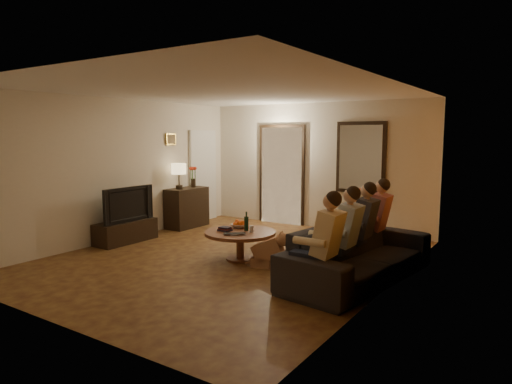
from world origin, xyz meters
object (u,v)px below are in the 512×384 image
Objects in this scene: table_lamp at (179,176)px; coffee_table at (240,245)px; dresser at (187,208)px; person_c at (360,231)px; tv_stand at (126,232)px; laptop at (235,235)px; bowl at (239,226)px; dog at (268,249)px; person_a at (323,249)px; sofa at (359,253)px; wine_bottle at (246,221)px; person_b at (343,240)px; tv at (125,204)px; person_d at (374,224)px.

table_lamp is 2.85m from coffee_table.
dresser is 0.78× the size of person_c.
tv_stand is at bearing -175.40° from coffee_table.
coffee_table is 0.38m from laptop.
dog is at bearing -24.47° from bowl.
bowl is at bearing 151.70° from person_a.
dog reaches higher than bowl.
sofa is (4.33, -1.19, -0.73)m from table_lamp.
wine_bottle reaches higher than tv_stand.
person_b is 1.08× the size of coffee_table.
dresser is 0.84× the size of coffee_table.
tv_stand is 4.30m from person_a.
person_d is at bearing -74.89° from tv.
sofa is at bearing -28.85° from laptop.
dog is at bearing -158.40° from person_c.
person_a is 3.65× the size of laptop.
person_a is 1.45m from dog.
person_a reaches higher than sofa.
dresser reaches higher than tv_stand.
laptop is (0.05, -0.38, -0.14)m from wine_bottle.
person_d is 1.66m from dog.
person_d reaches higher than tv.
bowl is (-0.18, 0.22, 0.26)m from coffee_table.
sofa reaches higher than dog.
bowl is (-1.99, -0.13, -0.12)m from person_c.
tv reaches higher than sofa.
bowl is (2.24, -1.01, -0.62)m from table_lamp.
person_c is (4.23, -1.11, 0.18)m from dresser.
person_b is at bearing 169.79° from sofa.
tv_stand is (0.00, -1.43, -0.91)m from table_lamp.
laptop is at bearing -70.35° from coffee_table.
person_c reaches higher than sofa.
coffee_table is 3.57× the size of wine_bottle.
dog is (-1.22, -1.08, -0.32)m from person_d.
laptop is (-1.81, -0.33, 0.10)m from sofa.
dresser reaches higher than laptop.
laptop is (-1.71, -0.63, -0.14)m from person_c.
bowl is at bearing 129.29° from coffee_table.
person_a is 3.87× the size of wine_bottle.
person_c is 0.60m from person_d.
dresser is at bearing 90.00° from tv_stand.
person_b is (-0.10, -0.30, 0.23)m from sofa.
person_b is at bearing -0.78° from tv_stand.
person_d is 2.14× the size of dog.
sofa is at bearing -86.80° from tv.
wine_bottle reaches higher than bowl.
person_c is 1.35m from dog.
person_b is 4.63× the size of bowl.
person_c is 2.14× the size of dog.
dresser is at bearing 173.19° from person_d.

